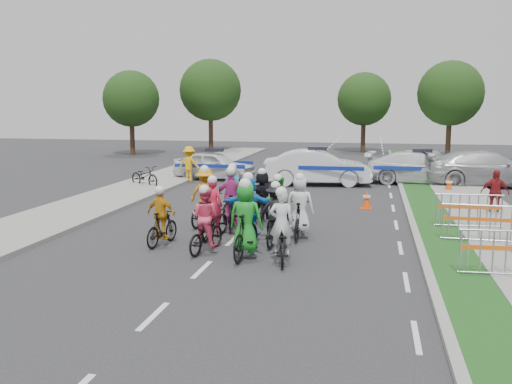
% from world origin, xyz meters
% --- Properties ---
extents(ground, '(90.00, 90.00, 0.00)m').
position_xyz_m(ground, '(0.00, 0.00, 0.00)').
color(ground, '#28282B').
rests_on(ground, ground).
extents(curb_right, '(0.20, 60.00, 0.12)m').
position_xyz_m(curb_right, '(5.10, 5.00, 0.06)').
color(curb_right, gray).
rests_on(curb_right, ground).
extents(grass_strip, '(1.20, 60.00, 0.11)m').
position_xyz_m(grass_strip, '(5.80, 5.00, 0.06)').
color(grass_strip, '#1F4E19').
rests_on(grass_strip, ground).
extents(sidewalk_right, '(2.40, 60.00, 0.13)m').
position_xyz_m(sidewalk_right, '(7.60, 5.00, 0.07)').
color(sidewalk_right, gray).
rests_on(sidewalk_right, ground).
extents(sidewalk_left, '(3.00, 60.00, 0.13)m').
position_xyz_m(sidewalk_left, '(-6.50, 5.00, 0.07)').
color(sidewalk_left, gray).
rests_on(sidewalk_left, ground).
extents(rider_0, '(0.94, 1.91, 1.87)m').
position_xyz_m(rider_0, '(1.70, 1.04, 0.62)').
color(rider_0, black).
rests_on(rider_0, ground).
extents(rider_1, '(0.90, 1.97, 2.03)m').
position_xyz_m(rider_1, '(0.78, 1.19, 0.78)').
color(rider_1, black).
rests_on(rider_1, ground).
extents(rider_2, '(0.94, 1.82, 1.77)m').
position_xyz_m(rider_2, '(-0.38, 1.58, 0.66)').
color(rider_2, black).
rests_on(rider_2, ground).
extents(rider_3, '(0.88, 1.63, 1.65)m').
position_xyz_m(rider_3, '(-1.73, 1.99, 0.64)').
color(rider_3, black).
rests_on(rider_3, ground).
extents(rider_4, '(1.03, 1.78, 1.77)m').
position_xyz_m(rider_4, '(1.27, 2.71, 0.69)').
color(rider_4, black).
rests_on(rider_4, ground).
extents(rider_5, '(1.55, 1.86, 1.95)m').
position_xyz_m(rider_5, '(0.45, 3.05, 0.81)').
color(rider_5, black).
rests_on(rider_5, ground).
extents(rider_6, '(0.89, 1.86, 1.82)m').
position_xyz_m(rider_6, '(-0.60, 3.14, 0.60)').
color(rider_6, black).
rests_on(rider_6, ground).
extents(rider_7, '(0.80, 1.81, 1.90)m').
position_xyz_m(rider_7, '(1.82, 3.58, 0.74)').
color(rider_7, black).
rests_on(rider_7, ground).
extents(rider_8, '(0.93, 1.85, 1.80)m').
position_xyz_m(rider_8, '(1.11, 4.07, 0.67)').
color(rider_8, black).
rests_on(rider_8, ground).
extents(rider_9, '(1.03, 1.92, 1.95)m').
position_xyz_m(rider_9, '(-0.36, 4.34, 0.75)').
color(rider_9, black).
rests_on(rider_9, ground).
extents(rider_10, '(1.16, 1.97, 1.92)m').
position_xyz_m(rider_10, '(-1.32, 4.76, 0.74)').
color(rider_10, black).
rests_on(rider_10, ground).
extents(rider_11, '(1.49, 1.77, 1.81)m').
position_xyz_m(rider_11, '(0.40, 5.30, 0.77)').
color(rider_11, black).
rests_on(rider_11, ground).
extents(rider_12, '(0.86, 1.90, 1.87)m').
position_xyz_m(rider_12, '(-0.73, 5.98, 0.62)').
color(rider_12, black).
rests_on(rider_12, ground).
extents(police_car_0, '(4.38, 2.26, 1.43)m').
position_xyz_m(police_car_0, '(-4.07, 15.58, 0.71)').
color(police_car_0, white).
rests_on(police_car_0, ground).
extents(police_car_1, '(5.21, 2.37, 1.66)m').
position_xyz_m(police_car_1, '(1.24, 14.62, 0.83)').
color(police_car_1, white).
rests_on(police_car_1, ground).
extents(police_car_2, '(5.49, 2.76, 1.53)m').
position_xyz_m(police_car_2, '(6.12, 15.94, 0.76)').
color(police_car_2, white).
rests_on(police_car_2, ground).
extents(civilian_sedan, '(5.90, 2.72, 1.67)m').
position_xyz_m(civilian_sedan, '(9.04, 15.75, 0.84)').
color(civilian_sedan, '#A9AAAE').
rests_on(civilian_sedan, ground).
extents(spectator_2, '(0.94, 0.40, 1.61)m').
position_xyz_m(spectator_2, '(7.93, 8.20, 0.80)').
color(spectator_2, maroon).
rests_on(spectator_2, ground).
extents(marshal_hiviz, '(1.20, 0.77, 1.75)m').
position_xyz_m(marshal_hiviz, '(-5.03, 14.39, 0.88)').
color(marshal_hiviz, '#F7AB0D').
rests_on(marshal_hiviz, ground).
extents(barrier_0, '(2.02, 0.59, 1.12)m').
position_xyz_m(barrier_0, '(6.70, 0.56, 0.56)').
color(barrier_0, '#A5A8AD').
rests_on(barrier_0, ground).
extents(barrier_1, '(2.02, 0.60, 1.12)m').
position_xyz_m(barrier_1, '(6.70, 3.77, 0.56)').
color(barrier_1, '#A5A8AD').
rests_on(barrier_1, ground).
extents(barrier_2, '(2.02, 0.61, 1.12)m').
position_xyz_m(barrier_2, '(6.70, 5.63, 0.56)').
color(barrier_2, '#A5A8AD').
rests_on(barrier_2, ground).
extents(cone_0, '(0.40, 0.40, 0.70)m').
position_xyz_m(cone_0, '(3.63, 8.72, 0.34)').
color(cone_0, '#F24C0C').
rests_on(cone_0, ground).
extents(cone_1, '(0.40, 0.40, 0.70)m').
position_xyz_m(cone_1, '(7.08, 13.43, 0.34)').
color(cone_1, '#F24C0C').
rests_on(cone_1, ground).
extents(parked_bike, '(1.95, 1.49, 0.98)m').
position_xyz_m(parked_bike, '(-6.55, 12.39, 0.49)').
color(parked_bike, black).
rests_on(parked_bike, ground).
extents(tree_0, '(4.20, 4.20, 6.30)m').
position_xyz_m(tree_0, '(-14.00, 28.00, 4.19)').
color(tree_0, '#382619').
rests_on(tree_0, ground).
extents(tree_1, '(4.55, 4.55, 6.82)m').
position_xyz_m(tree_1, '(9.00, 30.00, 4.54)').
color(tree_1, '#382619').
rests_on(tree_1, ground).
extents(tree_3, '(4.90, 4.90, 7.35)m').
position_xyz_m(tree_3, '(-9.00, 32.00, 4.89)').
color(tree_3, '#382619').
rests_on(tree_3, ground).
extents(tree_4, '(4.20, 4.20, 6.30)m').
position_xyz_m(tree_4, '(3.00, 34.00, 4.19)').
color(tree_4, '#382619').
rests_on(tree_4, ground).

